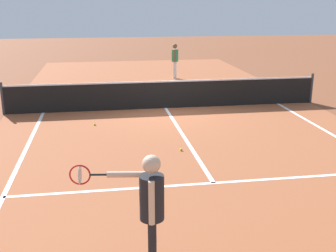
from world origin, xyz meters
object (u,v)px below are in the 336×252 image
object	(u,v)px
player_far	(175,57)
player_near	(150,203)
net	(166,94)
tennis_ball_near_net	(95,124)
tennis_ball_mid_court	(181,149)

from	to	relation	value
player_far	player_near	bearing A→B (deg)	-101.24
net	player_near	world-z (taller)	player_near
net	player_far	size ratio (longest dim) A/B	6.58
player_near	tennis_ball_near_net	distance (m)	7.56
net	player_far	distance (m)	5.93
player_near	net	bearing A→B (deg)	79.94
net	tennis_ball_mid_court	bearing A→B (deg)	-93.74
player_near	tennis_ball_near_net	size ratio (longest dim) A/B	26.25
player_near	tennis_ball_mid_court	xyz separation A→B (m)	(1.35, 4.83, -1.05)
net	player_near	distance (m)	9.37
player_near	tennis_ball_mid_court	world-z (taller)	player_near
tennis_ball_near_net	player_far	bearing A→B (deg)	63.45
player_near	tennis_ball_mid_court	size ratio (longest dim) A/B	26.25
player_near	player_far	size ratio (longest dim) A/B	1.06
player_far	tennis_ball_mid_court	world-z (taller)	player_far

